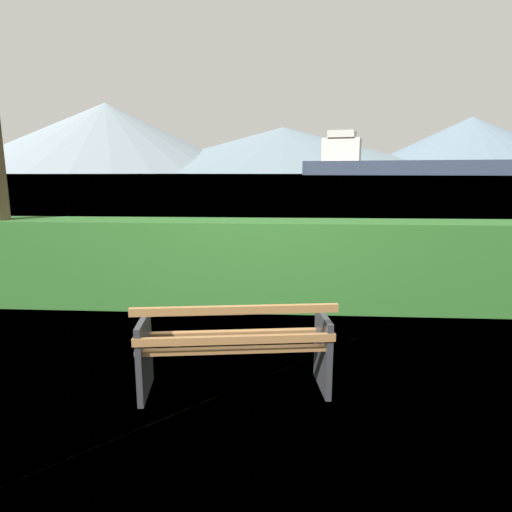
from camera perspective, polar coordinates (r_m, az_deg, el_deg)
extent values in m
plane|color=#4C6B33|center=(4.03, -2.76, -17.07)|extent=(1400.00, 1400.00, 0.00)
plane|color=#7A99A8|center=(310.06, 3.53, 10.68)|extent=(620.00, 620.00, 0.00)
cube|color=olive|center=(3.66, -2.75, -12.26)|extent=(1.63, 0.28, 0.04)
cube|color=olive|center=(3.84, -2.82, -11.13)|extent=(1.63, 0.28, 0.04)
cube|color=olive|center=(4.02, -2.89, -10.09)|extent=(1.63, 0.28, 0.04)
cube|color=olive|center=(3.54, -2.74, -10.95)|extent=(1.62, 0.26, 0.06)
cube|color=olive|center=(3.41, -2.76, -7.11)|extent=(1.62, 0.26, 0.06)
cube|color=#2D2D33|center=(3.93, -14.50, -12.73)|extent=(0.12, 0.51, 0.68)
cube|color=#2D2D33|center=(3.95, 8.80, -12.33)|extent=(0.12, 0.51, 0.68)
cube|color=#285B23|center=(6.13, -0.32, -1.03)|extent=(8.50, 0.77, 1.23)
cube|color=#2D384C|center=(247.89, 19.53, 10.87)|extent=(112.57, 42.14, 7.62)
cube|color=silver|center=(249.69, 11.21, 13.56)|extent=(22.97, 18.50, 12.20)
cube|color=beige|center=(250.19, 11.28, 15.39)|extent=(17.47, 18.55, 3.81)
cone|color=gray|center=(585.36, -18.99, 14.43)|extent=(359.94, 359.94, 84.67)
cone|color=slate|center=(598.87, 3.61, 13.72)|extent=(438.65, 438.65, 60.04)
cone|color=slate|center=(611.04, 26.33, 12.95)|extent=(289.16, 289.16, 67.97)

